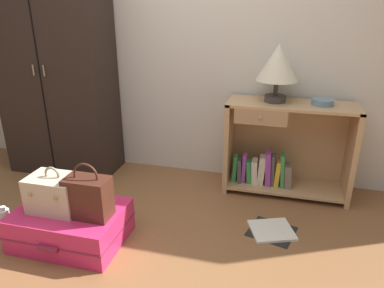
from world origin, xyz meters
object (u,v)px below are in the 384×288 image
Objects in this scene: suitcase_large at (71,225)px; bookshelf at (283,150)px; train_case at (55,193)px; handbag at (88,197)px; bowl at (323,102)px; bottle at (5,220)px; wardrobe at (56,66)px; open_book_on_floor at (272,231)px; table_lamp at (278,64)px.

bookshelf is at bearing 38.99° from suitcase_large.
handbag is (0.25, -0.02, 0.02)m from train_case.
bowl reaches higher than handbag.
bookshelf is 6.01× the size of bowl.
handbag is 0.75m from bottle.
wardrobe is 10.29× the size of bottle.
bowl is 2.04m from suitcase_large.
open_book_on_floor is (1.31, 0.44, -0.11)m from suitcase_large.
open_book_on_floor is at bearing -92.55° from bookshelf.
bowl is 0.51× the size of train_case.
open_book_on_floor is (-0.03, -0.64, -0.36)m from bookshelf.
bookshelf reaches higher than handbag.
bottle is (-1.75, -1.11, -0.98)m from table_lamp.
train_case is (-0.08, -0.01, 0.24)m from suitcase_large.
bowl is at bearing 65.81° from open_book_on_floor.
wardrobe is at bearing -178.43° from table_lamp.
handbag is at bearing -157.49° from open_book_on_floor.
train_case is at bearing -146.86° from bowl.
bowl is at bearing -0.94° from bookshelf.
suitcase_large is 1.91× the size of open_book_on_floor.
wardrobe is 2.29m from open_book_on_floor.
train_case is 1.72× the size of bottle.
bookshelf reaches higher than bottle.
suitcase_large is 0.52m from bottle.
bottle is (-0.44, -0.01, -0.27)m from train_case.
bowl is at bearing -1.07° from table_lamp.
bowl is 2.04m from train_case.
wardrobe is 6.00× the size of train_case.
bottle is at bearing -147.73° from table_lamp.
bowl reaches higher than suitcase_large.
handbag reaches higher than suitcase_large.
wardrobe is at bearing 128.81° from handbag.
open_book_on_floor is (0.07, -0.65, -1.06)m from table_lamp.
bookshelf is 1.61m from handbag.
open_book_on_floor is at bearing 14.18° from bottle.
bookshelf is 2.73× the size of open_book_on_floor.
table_lamp is (-0.10, 0.00, 0.70)m from bookshelf.
table_lamp is 1.69m from handbag.
open_book_on_floor is (1.38, 0.45, -0.35)m from train_case.
bookshelf is 2.74× the size of handbag.
bookshelf is 1.79m from train_case.
table_lamp is at bearing 178.57° from bookshelf.
bookshelf is 1.43× the size of suitcase_large.
wardrobe reaches higher than bottle.
bowl is (0.36, -0.01, -0.27)m from table_lamp.
suitcase_large reaches higher than bottle.
wardrobe is 2.28m from bowl.
table_lamp is 0.45m from bowl.
table_lamp reaches higher than suitcase_large.
handbag is at bearing -10.09° from suitcase_large.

